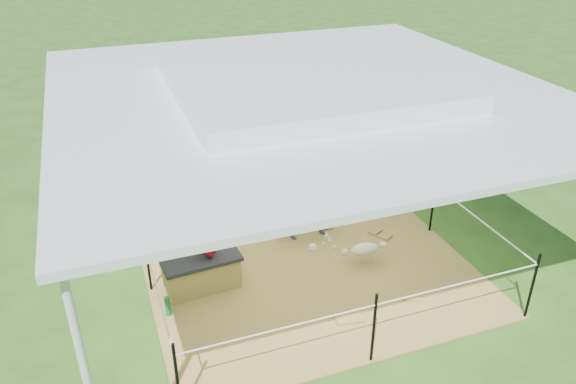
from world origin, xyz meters
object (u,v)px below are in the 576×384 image
object	(u,v)px
picnic_table_near	(253,76)
distant_person	(283,76)
foal	(365,247)
trash_barrel	(338,91)
woman	(204,221)
pony	(311,212)
straw_bale	(202,273)
green_bottle	(168,306)
picnic_table_far	(366,60)

from	to	relation	value
picnic_table_near	distant_person	size ratio (longest dim) A/B	1.60
foal	trash_barrel	size ratio (longest dim) A/B	1.15
woman	pony	xyz separation A→B (m)	(1.80, 0.65, -0.58)
woman	trash_barrel	xyz separation A→B (m)	(4.81, 6.19, -0.63)
straw_bale	woman	world-z (taller)	woman
straw_bale	foal	world-z (taller)	foal
foal	picnic_table_near	distance (m)	8.63
picnic_table_near	pony	bearing A→B (deg)	-123.18
green_bottle	pony	xyz separation A→B (m)	(2.45, 1.10, 0.32)
straw_bale	picnic_table_near	distance (m)	8.92
straw_bale	foal	distance (m)	2.39
picnic_table_near	picnic_table_far	world-z (taller)	picnic_table_near
green_bottle	distant_person	world-z (taller)	distant_person
foal	distant_person	xyz separation A→B (m)	(1.46, 7.69, 0.31)
green_bottle	trash_barrel	world-z (taller)	trash_barrel
foal	picnic_table_near	xyz separation A→B (m)	(0.92, 8.59, 0.10)
pony	picnic_table_near	distance (m)	7.77
trash_barrel	green_bottle	bearing A→B (deg)	-129.44
picnic_table_far	picnic_table_near	bearing A→B (deg)	-151.77
foal	trash_barrel	world-z (taller)	trash_barrel
picnic_table_far	distant_person	bearing A→B (deg)	-135.88
woman	picnic_table_far	xyz separation A→B (m)	(6.96, 8.83, -0.68)
pony	picnic_table_far	distance (m)	9.67
foal	distant_person	bearing A→B (deg)	82.89
picnic_table_near	distant_person	distance (m)	1.07
picnic_table_far	pony	bearing A→B (deg)	-102.15
pony	foal	size ratio (longest dim) A/B	1.06
woman	trash_barrel	world-z (taller)	woman
picnic_table_far	distant_person	xyz separation A→B (m)	(-3.23, -1.44, 0.24)
distant_person	foal	bearing A→B (deg)	79.54
foal	picnic_table_far	bearing A→B (deg)	66.47
trash_barrel	distant_person	bearing A→B (deg)	131.87
pony	picnic_table_near	xyz separation A→B (m)	(1.39, 7.64, -0.07)
pony	foal	distance (m)	1.07
woman	foal	bearing A→B (deg)	78.21
straw_bale	picnic_table_far	xyz separation A→B (m)	(7.06, 8.83, 0.14)
woman	foal	world-z (taller)	woman
straw_bale	pony	xyz separation A→B (m)	(1.90, 0.65, 0.24)
green_bottle	pony	world-z (taller)	pony
green_bottle	picnic_table_near	bearing A→B (deg)	66.29
distant_person	picnic_table_far	bearing A→B (deg)	-155.65
straw_bale	distant_person	size ratio (longest dim) A/B	0.80
green_bottle	foal	xyz separation A→B (m)	(2.92, 0.16, 0.15)
straw_bale	trash_barrel	size ratio (longest dim) A/B	1.12
picnic_table_near	distant_person	world-z (taller)	distant_person
woman	green_bottle	size ratio (longest dim) A/B	4.32
pony	foal	xyz separation A→B (m)	(0.47, -0.94, -0.17)
woman	straw_bale	bearing A→B (deg)	-94.44
straw_bale	pony	bearing A→B (deg)	18.88
green_bottle	picnic_table_near	size ratio (longest dim) A/B	0.14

